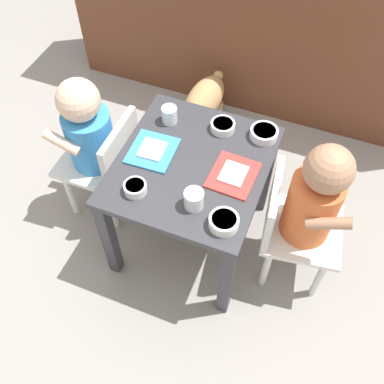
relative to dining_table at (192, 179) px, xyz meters
name	(u,v)px	position (x,y,z in m)	size (l,w,h in m)	color
ground_plane	(192,235)	(0.00, 0.00, -0.39)	(7.00, 7.00, 0.00)	gray
kitchen_cabinet_back	(270,15)	(0.00, 1.02, 0.07)	(1.95, 0.36, 0.93)	brown
dining_table	(192,179)	(0.00, 0.00, 0.00)	(0.52, 0.58, 0.48)	#333338
seated_child_left	(91,135)	(-0.42, 0.02, 0.05)	(0.28, 0.28, 0.69)	silver
seated_child_right	(310,203)	(0.42, 0.01, 0.06)	(0.32, 0.32, 0.71)	silver
dog	(201,104)	(-0.19, 0.59, -0.19)	(0.18, 0.44, 0.30)	tan
food_tray_left	(152,151)	(-0.15, 0.00, 0.09)	(0.16, 0.18, 0.02)	#388CD8
food_tray_right	(233,175)	(0.15, 0.00, 0.09)	(0.16, 0.18, 0.02)	red
water_cup_left	(194,200)	(0.07, -0.16, 0.12)	(0.07, 0.07, 0.07)	white
water_cup_right	(170,116)	(-0.16, 0.16, 0.12)	(0.06, 0.06, 0.07)	white
cereal_bowl_right_side	(264,133)	(0.20, 0.22, 0.11)	(0.10, 0.10, 0.03)	white
veggie_bowl_near	(224,222)	(0.19, -0.20, 0.11)	(0.10, 0.10, 0.04)	white
cereal_bowl_left_side	(135,188)	(-0.13, -0.18, 0.11)	(0.08, 0.08, 0.03)	white
veggie_bowl_far	(223,126)	(0.04, 0.20, 0.11)	(0.09, 0.09, 0.03)	white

